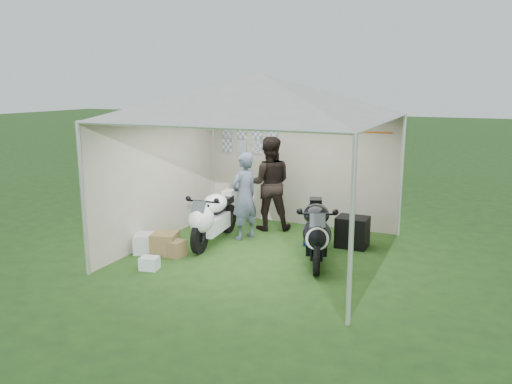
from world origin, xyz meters
TOP-DOWN VIEW (x-y plane):
  - ground at (0.00, 0.00)m, footprint 80.00×80.00m
  - canopy_tent at (-0.00, 0.03)m, footprint 5.66×5.66m
  - motorcycle_white at (-0.99, 0.08)m, footprint 0.53×1.86m
  - motorcycle_black at (0.99, -0.06)m, footprint 0.86×1.87m
  - paddock_stand at (0.72, 0.78)m, footprint 0.47×0.37m
  - person_dark_jacket at (-0.43, 1.38)m, footprint 1.10×1.00m
  - person_blue_jacket at (-0.60, 0.61)m, footprint 0.58×0.69m
  - equipment_box at (1.36, 0.94)m, footprint 0.55×0.44m
  - crate_0 at (-1.75, -0.77)m, footprint 0.60×0.54m
  - crate_1 at (-1.47, -0.73)m, footprint 0.50×0.50m
  - crate_2 at (-1.27, -1.45)m, footprint 0.31×0.28m
  - crate_3 at (-1.30, -0.76)m, footprint 0.45×0.35m

SIDE VIEW (x-z plane):
  - ground at x=0.00m, z-range 0.00..0.00m
  - crate_2 at x=-1.27m, z-range 0.00..0.20m
  - crate_3 at x=-1.30m, z-range 0.00..0.27m
  - paddock_stand at x=0.72m, z-range 0.00..0.31m
  - crate_0 at x=-1.75m, z-range 0.00..0.33m
  - crate_1 at x=-1.47m, z-range 0.00..0.36m
  - equipment_box at x=1.36m, z-range 0.00..0.54m
  - motorcycle_white at x=-0.99m, z-range 0.05..0.97m
  - motorcycle_black at x=0.99m, z-range 0.06..1.01m
  - person_blue_jacket at x=-0.60m, z-range 0.00..1.63m
  - person_dark_jacket at x=-0.43m, z-range 0.00..1.85m
  - canopy_tent at x=0.00m, z-range 1.08..4.08m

